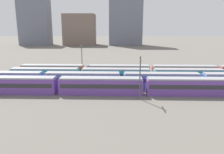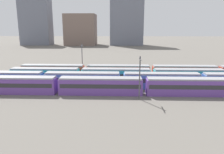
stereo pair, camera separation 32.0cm
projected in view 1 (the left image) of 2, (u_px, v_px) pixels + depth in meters
The scene contains 10 objects.
ground_plane at pixel (42, 84), 55.80m from camera, with size 600.00×600.00×0.00m, color #666059.
train_track_0 at pixel (144, 86), 47.02m from camera, with size 74.70×3.06×3.75m.
train_track_1 at pixel (161, 80), 51.94m from camera, with size 93.60×3.06×3.75m.
train_track_2 at pixel (116, 75), 57.34m from camera, with size 55.80×3.06×3.75m.
train_track_3 at pixel (218, 72), 61.54m from camera, with size 112.50×3.06×3.75m.
catenary_pole_1 at pixel (82, 58), 64.69m from camera, with size 0.24×3.20×9.59m.
catenary_pole_2 at pixel (140, 75), 43.26m from camera, with size 0.24×3.20×8.80m.
distant_building_0 at pixel (35, 22), 175.02m from camera, with size 23.75×13.42×37.24m, color slate.
distant_building_1 at pixel (80, 30), 175.38m from camera, with size 24.23×20.35×24.40m, color #7A665B.
distant_building_2 at pixel (126, 16), 171.96m from camera, with size 26.09×12.87×44.96m, color slate.
Camera 1 is at (19.67, -45.58, 14.36)m, focal length 34.85 mm.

